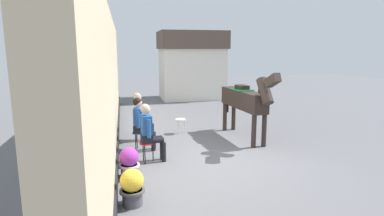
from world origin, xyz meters
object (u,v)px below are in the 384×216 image
object	(u,v)px
seated_visitor_middle	(141,121)
flower_planter_middle	(129,162)
spare_stool_white	(181,121)
flower_planter_near	(132,187)
seated_visitor_near	(149,130)
saddled_horse_center	(245,100)
seated_visitor_far	(141,114)

from	to	relation	value
seated_visitor_middle	flower_planter_middle	world-z (taller)	seated_visitor_middle
spare_stool_white	flower_planter_near	bearing A→B (deg)	-110.15
seated_visitor_near	saddled_horse_center	world-z (taller)	saddled_horse_center
flower_planter_near	flower_planter_middle	world-z (taller)	same
seated_visitor_middle	flower_planter_near	bearing A→B (deg)	-96.37
seated_visitor_middle	flower_planter_middle	size ratio (longest dim) A/B	2.17
seated_visitor_near	spare_stool_white	size ratio (longest dim) A/B	3.02
saddled_horse_center	seated_visitor_far	bearing A→B (deg)	170.37
flower_planter_near	seated_visitor_middle	bearing A→B (deg)	83.63
seated_visitor_far	seated_visitor_near	bearing A→B (deg)	-87.37
seated_visitor_near	saddled_horse_center	distance (m)	3.23
seated_visitor_middle	saddled_horse_center	distance (m)	3.08
saddled_horse_center	spare_stool_white	xyz separation A→B (m)	(-1.73, 1.00, -0.76)
seated_visitor_near	seated_visitor_middle	size ratio (longest dim) A/B	1.00
seated_visitor_near	seated_visitor_far	world-z (taller)	same
saddled_horse_center	seated_visitor_middle	bearing A→B (deg)	-172.07
flower_planter_middle	flower_planter_near	bearing A→B (deg)	-89.03
seated_visitor_middle	saddled_horse_center	bearing A→B (deg)	7.93
seated_visitor_far	flower_planter_middle	distance (m)	2.80
seated_visitor_middle	spare_stool_white	size ratio (longest dim) A/B	3.02
flower_planter_near	seated_visitor_near	bearing A→B (deg)	77.16
saddled_horse_center	spare_stool_white	size ratio (longest dim) A/B	6.51
saddled_horse_center	seated_visitor_near	bearing A→B (deg)	-154.49
seated_visitor_far	saddled_horse_center	distance (m)	3.04
saddled_horse_center	flower_planter_middle	size ratio (longest dim) A/B	4.68
spare_stool_white	seated_visitor_far	bearing A→B (deg)	-158.22
seated_visitor_far	flower_planter_middle	bearing A→B (deg)	-98.46
seated_visitor_near	spare_stool_white	distance (m)	2.68
seated_visitor_middle	seated_visitor_far	world-z (taller)	same
saddled_horse_center	spare_stool_white	bearing A→B (deg)	149.84
seated_visitor_near	seated_visitor_far	xyz separation A→B (m)	(-0.09, 1.88, 0.00)
flower_planter_near	flower_planter_middle	xyz separation A→B (m)	(-0.02, 1.23, 0.00)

